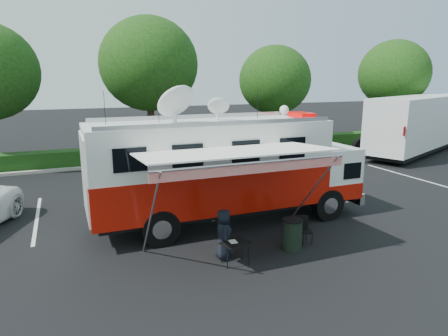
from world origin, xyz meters
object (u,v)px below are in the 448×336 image
(command_truck, at_px, (227,168))
(semi_trailer, at_px, (421,123))
(folding_table, at_px, (235,244))
(trash_bin, at_px, (292,234))

(command_truck, bearing_deg, semi_trailer, 23.58)
(command_truck, relative_size, semi_trailer, 0.77)
(folding_table, relative_size, trash_bin, 0.97)
(folding_table, height_order, trash_bin, trash_bin)
(semi_trailer, bearing_deg, trash_bin, -147.69)
(command_truck, height_order, folding_table, command_truck)
(folding_table, xyz_separation_m, semi_trailer, (18.84, 10.93, 1.44))
(folding_table, relative_size, semi_trailer, 0.07)
(trash_bin, relative_size, semi_trailer, 0.07)
(trash_bin, height_order, semi_trailer, semi_trailer)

